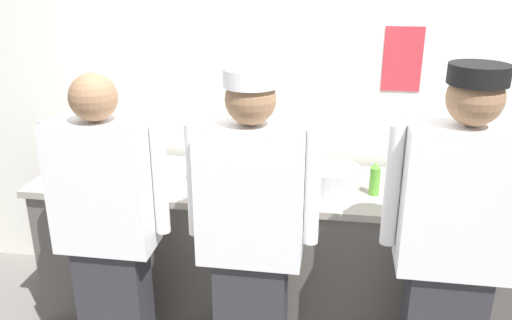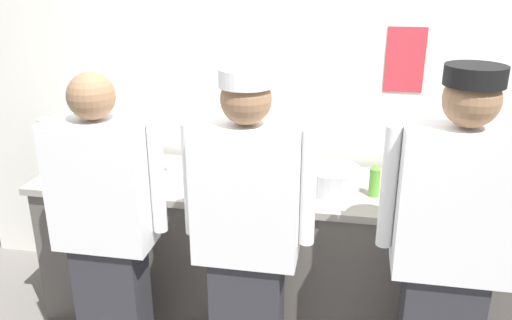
{
  "view_description": "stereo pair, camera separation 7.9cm",
  "coord_description": "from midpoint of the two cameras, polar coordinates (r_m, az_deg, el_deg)",
  "views": [
    {
      "loc": [
        0.3,
        -2.4,
        2.09
      ],
      "look_at": [
        -0.13,
        0.38,
        1.03
      ],
      "focal_mm": 37.03,
      "sensor_mm": 36.0,
      "label": 1
    },
    {
      "loc": [
        0.38,
        -2.39,
        2.09
      ],
      "look_at": [
        -0.13,
        0.38,
        1.03
      ],
      "focal_mm": 37.03,
      "sensor_mm": 36.0,
      "label": 2
    }
  ],
  "objects": [
    {
      "name": "chef_center",
      "position": [
        2.45,
        -0.05,
        -8.42
      ],
      "size": [
        0.61,
        0.24,
        1.68
      ],
      "color": "#2D2D33",
      "rests_on": "ground"
    },
    {
      "name": "chef_near_left",
      "position": [
        2.68,
        -15.06,
        -7.29
      ],
      "size": [
        0.6,
        0.24,
        1.64
      ],
      "color": "#2D2D33",
      "rests_on": "ground"
    },
    {
      "name": "squeeze_bottle_primary",
      "position": [
        2.91,
        13.44,
        -2.13
      ],
      "size": [
        0.06,
        0.06,
        0.19
      ],
      "color": "#56A333",
      "rests_on": "prep_counter"
    },
    {
      "name": "chef_far_right",
      "position": [
        2.46,
        21.03,
        -9.14
      ],
      "size": [
        0.62,
        0.24,
        1.72
      ],
      "color": "#2D2D33",
      "rests_on": "ground"
    },
    {
      "name": "plate_stack_rear",
      "position": [
        3.19,
        23.2,
        -2.27
      ],
      "size": [
        0.24,
        0.24,
        0.07
      ],
      "color": "white",
      "rests_on": "prep_counter"
    },
    {
      "name": "prep_counter",
      "position": [
        3.23,
        3.04,
        -9.87
      ],
      "size": [
        2.84,
        0.69,
        0.9
      ],
      "color": "#56514C",
      "rests_on": "ground"
    },
    {
      "name": "ramekin_green_sauce",
      "position": [
        3.19,
        19.64,
        -2.09
      ],
      "size": [
        0.11,
        0.11,
        0.04
      ],
      "color": "white",
      "rests_on": "prep_counter"
    },
    {
      "name": "mixing_bowl_steel",
      "position": [
        2.96,
        8.86,
        -1.97
      ],
      "size": [
        0.32,
        0.32,
        0.13
      ],
      "primitive_type": "cylinder",
      "color": "#B7BABF",
      "rests_on": "prep_counter"
    },
    {
      "name": "sheet_tray",
      "position": [
        3.3,
        -14.52,
        -0.91
      ],
      "size": [
        0.52,
        0.38,
        0.02
      ],
      "primitive_type": "cube",
      "rotation": [
        0.0,
        0.0,
        -0.15
      ],
      "color": "#B7BABF",
      "rests_on": "prep_counter"
    },
    {
      "name": "ramekin_orange_sauce",
      "position": [
        3.24,
        -8.33,
        -0.67
      ],
      "size": [
        0.08,
        0.08,
        0.04
      ],
      "color": "white",
      "rests_on": "prep_counter"
    },
    {
      "name": "deli_cup",
      "position": [
        3.19,
        2.1,
        -0.4
      ],
      "size": [
        0.09,
        0.09,
        0.09
      ],
      "primitive_type": "cylinder",
      "color": "white",
      "rests_on": "prep_counter"
    },
    {
      "name": "wall_back",
      "position": [
        3.34,
        4.42,
        7.11
      ],
      "size": [
        4.45,
        0.11,
        2.62
      ],
      "color": "silver",
      "rests_on": "ground"
    },
    {
      "name": "squeeze_bottle_secondary",
      "position": [
        2.9,
        18.35,
        -2.69
      ],
      "size": [
        0.05,
        0.05,
        0.19
      ],
      "color": "red",
      "rests_on": "prep_counter"
    },
    {
      "name": "ramekin_red_sauce",
      "position": [
        2.87,
        0.19,
        -3.38
      ],
      "size": [
        0.1,
        0.1,
        0.04
      ],
      "color": "white",
      "rests_on": "prep_counter"
    },
    {
      "name": "squeeze_bottle_spare",
      "position": [
        2.88,
        21.78,
        -3.4
      ],
      "size": [
        0.06,
        0.06,
        0.19
      ],
      "color": "red",
      "rests_on": "prep_counter"
    },
    {
      "name": "plate_stack_front",
      "position": [
        3.1,
        -4.53,
        -1.46
      ],
      "size": [
        0.24,
        0.24,
        0.05
      ],
      "color": "white",
      "rests_on": "prep_counter"
    }
  ]
}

